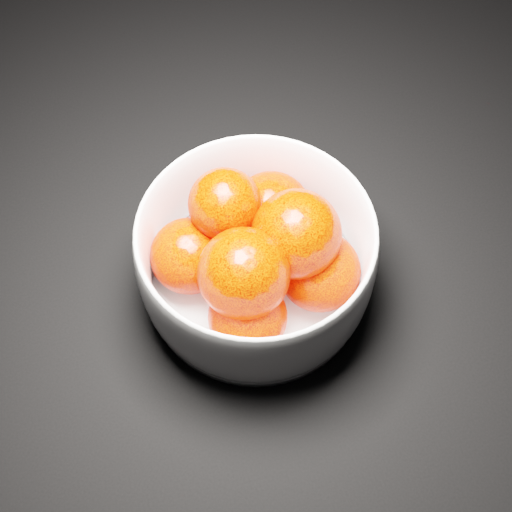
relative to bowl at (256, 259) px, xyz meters
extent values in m
cube|color=black|center=(0.07, -0.21, -0.05)|extent=(3.00, 3.00, 0.00)
cylinder|color=silver|center=(0.00, 0.00, -0.04)|extent=(0.19, 0.19, 0.01)
sphere|color=#FF1E03|center=(0.03, 0.05, 0.00)|extent=(0.07, 0.07, 0.07)
sphere|color=#FF1E03|center=(-0.05, 0.02, 0.00)|extent=(0.07, 0.07, 0.07)
sphere|color=#FF1E03|center=(-0.02, -0.05, 0.00)|extent=(0.07, 0.07, 0.07)
sphere|color=#FF1E03|center=(0.05, -0.02, 0.00)|extent=(0.07, 0.07, 0.07)
sphere|color=#FF1E03|center=(-0.02, 0.04, 0.04)|extent=(0.06, 0.06, 0.06)
sphere|color=#FF1E03|center=(-0.02, -0.03, 0.04)|extent=(0.07, 0.07, 0.07)
sphere|color=#FF1E03|center=(0.03, -0.01, 0.04)|extent=(0.07, 0.07, 0.07)
camera|label=1|loc=(-0.08, -0.30, 0.53)|focal=50.00mm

